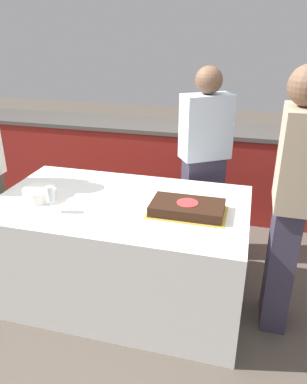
{
  "coord_description": "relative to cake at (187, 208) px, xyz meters",
  "views": [
    {
      "loc": [
        0.81,
        -2.17,
        1.88
      ],
      "look_at": [
        0.24,
        0.0,
        0.87
      ],
      "focal_mm": 35.0,
      "sensor_mm": 36.0,
      "label": 1
    }
  ],
  "objects": [
    {
      "name": "plate_stack",
      "position": [
        -1.03,
        -0.05,
        0.0
      ],
      "size": [
        0.23,
        0.23,
        0.08
      ],
      "color": "white",
      "rests_on": "dining_table"
    },
    {
      "name": "wine_glass",
      "position": [
        -0.85,
        -0.21,
        0.08
      ],
      "size": [
        0.07,
        0.07,
        0.18
      ],
      "color": "white",
      "rests_on": "dining_table"
    },
    {
      "name": "cake",
      "position": [
        0.0,
        0.0,
        0.0
      ],
      "size": [
        0.5,
        0.31,
        0.07
      ],
      "color": "gold",
      "rests_on": "dining_table"
    },
    {
      "name": "dining_table",
      "position": [
        -0.47,
        0.04,
        -0.42
      ],
      "size": [
        1.74,
        1.01,
        0.77
      ],
      "color": "silver",
      "rests_on": "ground_plane"
    },
    {
      "name": "side_plate_near_cake",
      "position": [
        0.09,
        0.29,
        -0.03
      ],
      "size": [
        0.18,
        0.18,
        0.0
      ],
      "color": "white",
      "rests_on": "dining_table"
    },
    {
      "name": "person_seated_right",
      "position": [
        0.62,
        0.04,
        0.1
      ],
      "size": [
        0.23,
        0.35,
        1.7
      ],
      "rotation": [
        0.0,
        0.0,
        -1.57
      ],
      "color": "#383347",
      "rests_on": "ground_plane"
    },
    {
      "name": "back_counter",
      "position": [
        -0.47,
        1.62,
        -0.34
      ],
      "size": [
        4.4,
        0.58,
        0.92
      ],
      "color": "maroon",
      "rests_on": "ground_plane"
    },
    {
      "name": "person_cutting_cake",
      "position": [
        0.0,
        0.77,
        0.03
      ],
      "size": [
        0.43,
        0.38,
        1.6
      ],
      "rotation": [
        0.0,
        0.0,
        -2.56
      ],
      "color": "#383347",
      "rests_on": "ground_plane"
    },
    {
      "name": "ground_plane",
      "position": [
        -0.47,
        0.04,
        -0.8
      ],
      "size": [
        14.0,
        14.0,
        0.0
      ],
      "primitive_type": "plane",
      "color": "brown"
    }
  ]
}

